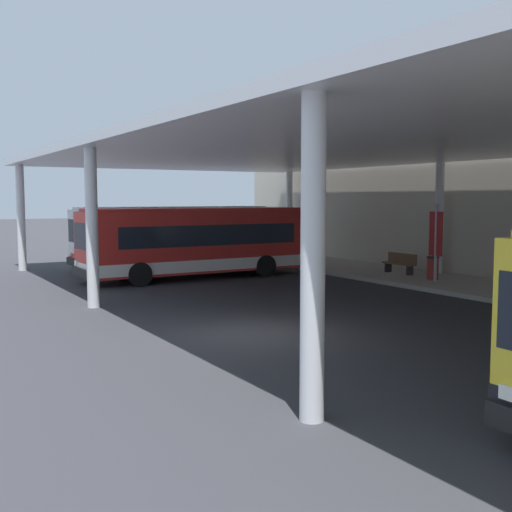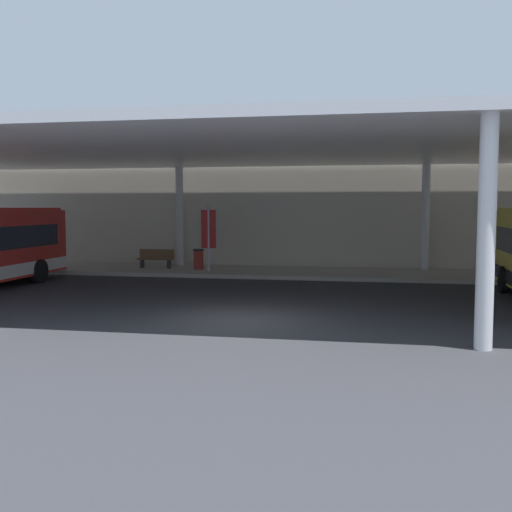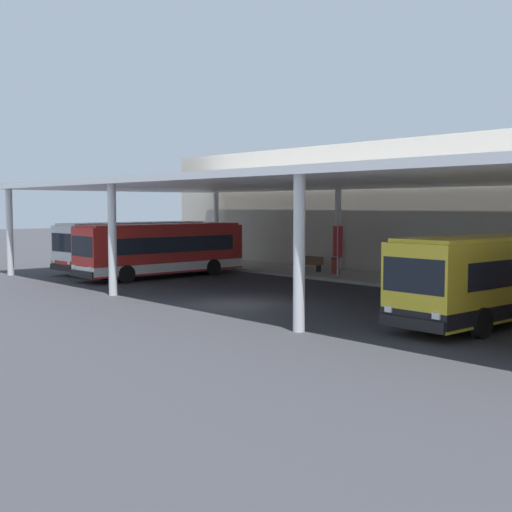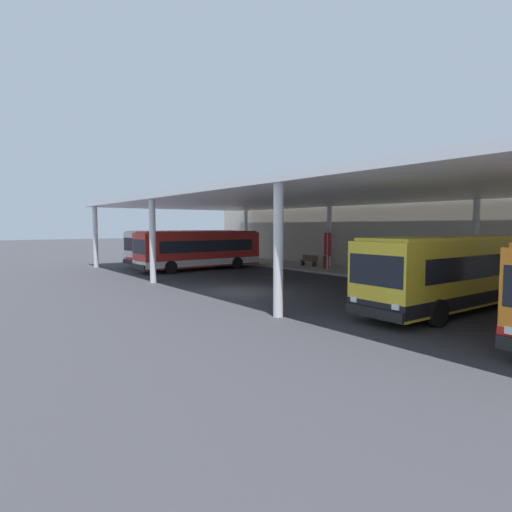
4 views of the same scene
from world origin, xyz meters
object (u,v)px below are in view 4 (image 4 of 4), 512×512
(bus_middle_bay, at_px, (454,272))
(banner_sign, at_px, (328,247))
(bus_nearest_bay, at_px, (184,247))
(trash_bin, at_px, (326,262))
(bus_second_bay, at_px, (200,250))
(bench_waiting, at_px, (309,260))

(bus_middle_bay, distance_m, banner_sign, 15.18)
(bus_nearest_bay, xyz_separation_m, banner_sign, (11.99, 6.31, 0.32))
(bus_nearest_bay, xyz_separation_m, trash_bin, (11.30, 6.89, -0.98))
(bus_nearest_bay, distance_m, trash_bin, 13.27)
(bus_middle_bay, bearing_deg, banner_sign, 153.83)
(bus_second_bay, xyz_separation_m, trash_bin, (6.75, 7.77, -0.98))
(bus_second_bay, height_order, banner_sign, banner_sign)
(bus_second_bay, distance_m, bus_middle_bay, 21.05)
(bus_middle_bay, bearing_deg, bus_second_bay, -178.66)
(bus_second_bay, bearing_deg, bus_nearest_bay, 169.08)
(banner_sign, bearing_deg, bench_waiting, 163.48)
(bus_nearest_bay, xyz_separation_m, bench_waiting, (9.03, 7.18, -0.99))
(bus_nearest_bay, bearing_deg, trash_bin, 31.36)
(bus_nearest_bay, bearing_deg, banner_sign, 27.75)
(bench_waiting, relative_size, banner_sign, 0.56)
(bus_middle_bay, distance_m, trash_bin, 16.07)
(bus_second_bay, bearing_deg, bus_middle_bay, 1.34)
(bus_nearest_bay, relative_size, trash_bin, 10.88)
(bus_nearest_bay, bearing_deg, bus_second_bay, -10.92)
(trash_bin, bearing_deg, bench_waiting, 172.64)
(bus_middle_bay, height_order, trash_bin, bus_middle_bay)
(bus_nearest_bay, bearing_deg, bench_waiting, 38.50)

